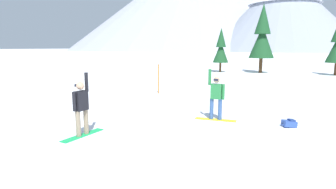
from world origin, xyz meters
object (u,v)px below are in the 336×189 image
(snowboarder_midground, at_px, (216,97))
(pine_tree_leaning, at_px, (221,48))
(trail_marker_pole, at_px, (159,79))
(pine_tree_slender, at_px, (262,36))
(snowboarder_foreground, at_px, (81,107))
(backpack_blue, at_px, (289,123))

(snowboarder_midground, distance_m, pine_tree_leaning, 21.12)
(snowboarder_midground, bearing_deg, trail_marker_pole, 137.17)
(snowboarder_midground, xyz_separation_m, trail_marker_pole, (-4.80, 4.45, -0.03))
(snowboarder_midground, distance_m, pine_tree_slender, 21.57)
(snowboarder_foreground, distance_m, trail_marker_pole, 8.27)
(pine_tree_slender, bearing_deg, snowboarder_midground, -86.93)
(snowboarder_foreground, relative_size, trail_marker_pole, 1.12)
(trail_marker_pole, bearing_deg, snowboarder_foreground, -79.13)
(backpack_blue, relative_size, pine_tree_leaning, 0.11)
(snowboarder_midground, bearing_deg, snowboarder_foreground, -131.43)
(pine_tree_leaning, bearing_deg, backpack_blue, -68.53)
(snowboarder_midground, relative_size, trail_marker_pole, 1.10)
(pine_tree_leaning, relative_size, pine_tree_slender, 0.67)
(snowboarder_midground, relative_size, pine_tree_slender, 0.27)
(pine_tree_slender, bearing_deg, trail_marker_pole, -102.22)
(trail_marker_pole, relative_size, pine_tree_leaning, 0.36)
(snowboarder_foreground, xyz_separation_m, pine_tree_slender, (2.09, 25.00, 3.04))
(backpack_blue, height_order, pine_tree_leaning, pine_tree_leaning)
(trail_marker_pole, bearing_deg, pine_tree_slender, 77.78)
(snowboarder_foreground, relative_size, backpack_blue, 3.55)
(pine_tree_slender, bearing_deg, snowboarder_foreground, -94.79)
(snowboarder_foreground, bearing_deg, snowboarder_midground, 48.57)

